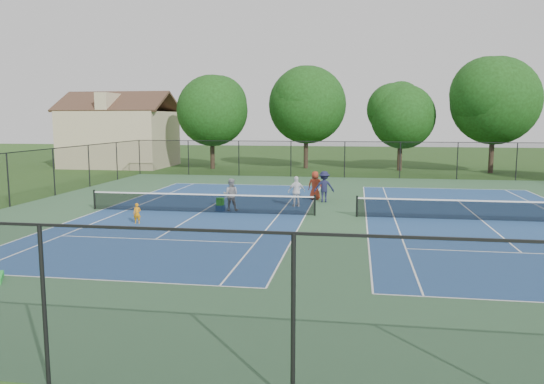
% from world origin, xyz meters
% --- Properties ---
extents(ground, '(140.00, 140.00, 0.00)m').
position_xyz_m(ground, '(0.00, 0.00, 0.00)').
color(ground, '#234716').
rests_on(ground, ground).
extents(court_pad, '(36.00, 36.00, 0.01)m').
position_xyz_m(court_pad, '(0.00, 0.00, 0.00)').
color(court_pad, '#325837').
rests_on(court_pad, ground).
extents(tennis_court_left, '(12.00, 23.83, 1.07)m').
position_xyz_m(tennis_court_left, '(-7.00, 0.00, 0.10)').
color(tennis_court_left, navy).
rests_on(tennis_court_left, ground).
extents(tennis_court_right, '(12.00, 23.83, 1.07)m').
position_xyz_m(tennis_court_right, '(7.00, 0.00, 0.10)').
color(tennis_court_right, navy).
rests_on(tennis_court_right, ground).
extents(perimeter_fence, '(36.08, 36.08, 3.02)m').
position_xyz_m(perimeter_fence, '(0.00, 0.00, 1.60)').
color(perimeter_fence, black).
rests_on(perimeter_fence, ground).
extents(tree_back_a, '(6.80, 6.80, 9.15)m').
position_xyz_m(tree_back_a, '(-13.00, 24.00, 6.04)').
color(tree_back_a, '#2D2116').
rests_on(tree_back_a, ground).
extents(tree_back_b, '(7.60, 7.60, 10.03)m').
position_xyz_m(tree_back_b, '(-4.00, 26.00, 6.60)').
color(tree_back_b, '#2D2116').
rests_on(tree_back_b, ground).
extents(tree_back_c, '(6.00, 6.00, 8.40)m').
position_xyz_m(tree_back_c, '(5.00, 25.00, 5.48)').
color(tree_back_c, '#2D2116').
rests_on(tree_back_c, ground).
extents(tree_back_d, '(7.80, 7.80, 10.37)m').
position_xyz_m(tree_back_d, '(13.00, 24.00, 6.82)').
color(tree_back_d, '#2D2116').
rests_on(tree_back_d, ground).
extents(clapboard_house, '(10.80, 8.10, 7.65)m').
position_xyz_m(clapboard_house, '(-23.00, 25.00, 3.09)').
color(clapboard_house, tan).
rests_on(clapboard_house, ground).
extents(child_player, '(0.39, 0.29, 0.97)m').
position_xyz_m(child_player, '(-9.07, -3.38, 0.48)').
color(child_player, orange).
rests_on(child_player, ground).
extents(instructor, '(0.86, 0.68, 1.72)m').
position_xyz_m(instructor, '(-5.58, 0.80, 0.86)').
color(instructor, gray).
rests_on(instructor, ground).
extents(bystander_a, '(1.08, 0.81, 1.70)m').
position_xyz_m(bystander_a, '(-2.28, 2.64, 0.85)').
color(bystander_a, white).
rests_on(bystander_a, ground).
extents(bystander_b, '(1.24, 0.79, 1.83)m').
position_xyz_m(bystander_b, '(-0.86, 4.50, 0.91)').
color(bystander_b, '#191A37').
rests_on(bystander_b, ground).
extents(bystander_c, '(0.86, 0.56, 1.74)m').
position_xyz_m(bystander_c, '(-1.46, 5.36, 0.87)').
color(bystander_c, maroon).
rests_on(bystander_c, ground).
extents(ball_crate, '(0.47, 0.39, 0.32)m').
position_xyz_m(ball_crate, '(-6.09, 0.51, 0.16)').
color(ball_crate, navy).
rests_on(ball_crate, ground).
extents(ball_hopper, '(0.39, 0.35, 0.40)m').
position_xyz_m(ball_hopper, '(-6.09, 0.51, 0.52)').
color(ball_hopper, green).
rests_on(ball_hopper, ball_crate).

